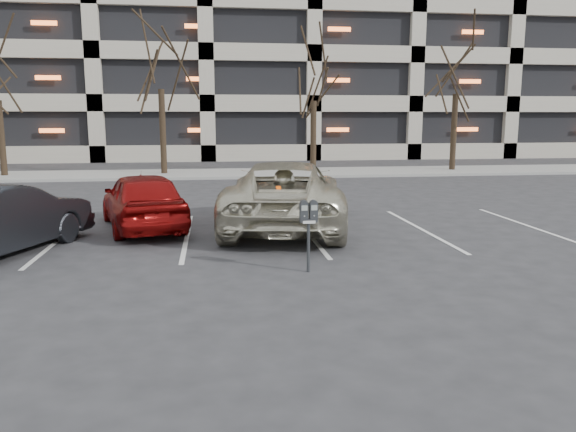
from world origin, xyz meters
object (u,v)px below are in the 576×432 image
at_px(suv_silver, 285,194).
at_px(car_red, 143,200).
at_px(tree_c, 314,55).
at_px(parking_meter, 309,218).
at_px(tree_b, 159,34).
at_px(tree_d, 458,45).

bearing_deg(suv_silver, car_red, 4.61).
relative_size(tree_c, suv_silver, 1.22).
distance_m(tree_c, parking_meter, 17.93).
distance_m(tree_b, tree_c, 7.05).
xyz_separation_m(parking_meter, car_red, (-3.31, 4.35, -0.25)).
xyz_separation_m(tree_b, suv_silver, (3.95, -12.98, -5.48)).
bearing_deg(car_red, suv_silver, 160.57).
relative_size(tree_d, car_red, 2.03).
distance_m(suv_silver, car_red, 3.43).
relative_size(tree_d, suv_silver, 1.35).
bearing_deg(parking_meter, tree_b, 100.58).
distance_m(tree_d, parking_meter, 20.50).
bearing_deg(parking_meter, suv_silver, 86.35).
distance_m(tree_c, car_red, 15.04).
relative_size(tree_c, parking_meter, 6.10).
height_order(tree_d, suv_silver, tree_d).
xyz_separation_m(parking_meter, suv_silver, (0.11, 4.07, -0.14)).
distance_m(tree_b, suv_silver, 14.64).
bearing_deg(tree_d, suv_silver, -127.74).
xyz_separation_m(tree_d, suv_silver, (-10.05, -12.98, -5.26)).
xyz_separation_m(tree_b, tree_d, (14.00, 0.00, -0.22)).
bearing_deg(suv_silver, tree_d, -118.53).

